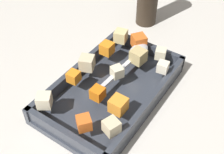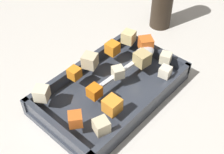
{
  "view_description": "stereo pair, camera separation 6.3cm",
  "coord_description": "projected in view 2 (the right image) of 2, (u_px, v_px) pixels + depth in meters",
  "views": [
    {
      "loc": [
        0.37,
        0.24,
        0.49
      ],
      "look_at": [
        -0.0,
        -0.01,
        0.06
      ],
      "focal_mm": 46.48,
      "sensor_mm": 36.0,
      "label": 1
    },
    {
      "loc": [
        0.33,
        0.29,
        0.49
      ],
      "look_at": [
        -0.0,
        -0.01,
        0.06
      ],
      "focal_mm": 46.48,
      "sensor_mm": 36.0,
      "label": 2
    }
  ],
  "objects": [
    {
      "name": "ground_plane",
      "position": [
        116.0,
        98.0,
        0.66
      ],
      "size": [
        4.0,
        4.0,
        0.0
      ],
      "primitive_type": "plane",
      "color": "beige"
    },
    {
      "name": "baking_dish",
      "position": [
        112.0,
        90.0,
        0.66
      ],
      "size": [
        0.33,
        0.2,
        0.05
      ],
      "color": "#333842",
      "rests_on": "ground_plane"
    },
    {
      "name": "carrot_chunk_corner_ne",
      "position": [
        74.0,
        73.0,
        0.63
      ],
      "size": [
        0.03,
        0.03,
        0.02
      ],
      "primitive_type": "cube",
      "rotation": [
        0.0,
        0.0,
        4.79
      ],
      "color": "orange",
      "rests_on": "baking_dish"
    },
    {
      "name": "carrot_chunk_corner_nw",
      "position": [
        146.0,
        44.0,
        0.7
      ],
      "size": [
        0.04,
        0.04,
        0.03
      ],
      "primitive_type": "cube",
      "rotation": [
        0.0,
        0.0,
        5.65
      ],
      "color": "orange",
      "rests_on": "baking_dish"
    },
    {
      "name": "carrot_chunk_far_left",
      "position": [
        112.0,
        105.0,
        0.56
      ],
      "size": [
        0.03,
        0.03,
        0.03
      ],
      "primitive_type": "cube",
      "rotation": [
        0.0,
        0.0,
        1.57
      ],
      "color": "orange",
      "rests_on": "baking_dish"
    },
    {
      "name": "carrot_chunk_corner_sw",
      "position": [
        94.0,
        92.0,
        0.59
      ],
      "size": [
        0.03,
        0.03,
        0.03
      ],
      "primitive_type": "cube",
      "rotation": [
        0.0,
        0.0,
        1.57
      ],
      "color": "orange",
      "rests_on": "baking_dish"
    },
    {
      "name": "carrot_chunk_heap_side",
      "position": [
        75.0,
        119.0,
        0.54
      ],
      "size": [
        0.04,
        0.04,
        0.03
      ],
      "primitive_type": "cube",
      "rotation": [
        0.0,
        0.0,
        5.62
      ],
      "color": "orange",
      "rests_on": "baking_dish"
    },
    {
      "name": "carrot_chunk_far_right",
      "position": [
        113.0,
        48.0,
        0.7
      ],
      "size": [
        0.03,
        0.03,
        0.03
      ],
      "primitive_type": "cube",
      "rotation": [
        0.0,
        0.0,
        4.73
      ],
      "color": "orange",
      "rests_on": "baking_dish"
    },
    {
      "name": "potato_chunk_center",
      "position": [
        142.0,
        58.0,
        0.66
      ],
      "size": [
        0.04,
        0.04,
        0.03
      ],
      "primitive_type": "cube",
      "rotation": [
        0.0,
        0.0,
        6.16
      ],
      "color": "tan",
      "rests_on": "baking_dish"
    },
    {
      "name": "potato_chunk_mid_right",
      "position": [
        90.0,
        61.0,
        0.66
      ],
      "size": [
        0.04,
        0.04,
        0.03
      ],
      "primitive_type": "cube",
      "rotation": [
        0.0,
        0.0,
        3.53
      ],
      "color": "beige",
      "rests_on": "baking_dish"
    },
    {
      "name": "potato_chunk_near_left",
      "position": [
        42.0,
        93.0,
        0.59
      ],
      "size": [
        0.04,
        0.04,
        0.03
      ],
      "primitive_type": "cube",
      "rotation": [
        0.0,
        0.0,
        3.73
      ],
      "color": "beige",
      "rests_on": "baking_dish"
    },
    {
      "name": "potato_chunk_corner_se",
      "position": [
        166.0,
        58.0,
        0.67
      ],
      "size": [
        0.03,
        0.03,
        0.02
      ],
      "primitive_type": "cube",
      "rotation": [
        0.0,
        0.0,
        3.47
      ],
      "color": "beige",
      "rests_on": "baking_dish"
    },
    {
      "name": "potato_chunk_heap_top",
      "position": [
        101.0,
        126.0,
        0.53
      ],
      "size": [
        0.03,
        0.03,
        0.03
      ],
      "primitive_type": "cube",
      "rotation": [
        0.0,
        0.0,
        1.24
      ],
      "color": "beige",
      "rests_on": "baking_dish"
    },
    {
      "name": "potato_chunk_under_handle",
      "position": [
        118.0,
        72.0,
        0.64
      ],
      "size": [
        0.03,
        0.03,
        0.02
      ],
      "primitive_type": "cube",
      "rotation": [
        0.0,
        0.0,
        5.79
      ],
      "color": "beige",
      "rests_on": "baking_dish"
    },
    {
      "name": "potato_chunk_near_right",
      "position": [
        129.0,
        37.0,
        0.73
      ],
      "size": [
        0.04,
        0.04,
        0.03
      ],
      "primitive_type": "cube",
      "rotation": [
        0.0,
        0.0,
        0.23
      ],
      "color": "#E0CC89",
      "rests_on": "baking_dish"
    },
    {
      "name": "parsnip_chunk_back_center",
      "position": [
        165.0,
        72.0,
        0.64
      ],
      "size": [
        0.03,
        0.03,
        0.02
      ],
      "primitive_type": "cube",
      "rotation": [
        0.0,
        0.0,
        4.86
      ],
      "color": "silver",
      "rests_on": "baking_dish"
    },
    {
      "name": "serving_spoon",
      "position": [
        140.0,
        56.0,
        0.68
      ],
      "size": [
        0.2,
        0.04,
        0.02
      ],
      "rotation": [
        0.0,
        0.0,
        6.24
      ],
      "color": "silver",
      "rests_on": "baking_dish"
    }
  ]
}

